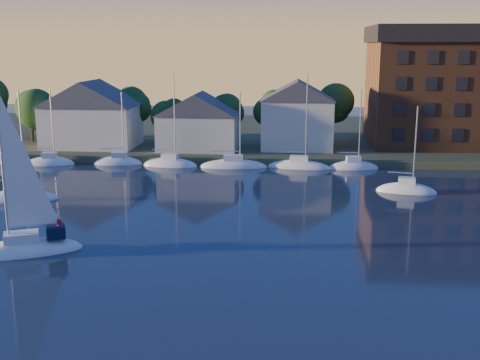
# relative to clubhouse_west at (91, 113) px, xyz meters

# --- Properties ---
(ground) EXTENTS (260.00, 260.00, 0.00)m
(ground) POSITION_rel_clubhouse_west_xyz_m (22.00, -58.00, -5.93)
(ground) COLOR black
(ground) RESTS_ON ground
(shoreline_land) EXTENTS (160.00, 50.00, 2.00)m
(shoreline_land) POSITION_rel_clubhouse_west_xyz_m (22.00, 17.00, -5.93)
(shoreline_land) COLOR #374125
(shoreline_land) RESTS_ON ground
(wooden_dock) EXTENTS (120.00, 3.00, 1.00)m
(wooden_dock) POSITION_rel_clubhouse_west_xyz_m (22.00, -6.00, -5.93)
(wooden_dock) COLOR brown
(wooden_dock) RESTS_ON ground
(clubhouse_west) EXTENTS (13.65, 9.45, 9.64)m
(clubhouse_west) POSITION_rel_clubhouse_west_xyz_m (0.00, 0.00, 0.00)
(clubhouse_west) COLOR silver
(clubhouse_west) RESTS_ON shoreline_land
(clubhouse_centre) EXTENTS (11.55, 8.40, 8.08)m
(clubhouse_centre) POSITION_rel_clubhouse_west_xyz_m (16.00, -1.00, -0.80)
(clubhouse_centre) COLOR silver
(clubhouse_centre) RESTS_ON shoreline_land
(clubhouse_east) EXTENTS (10.50, 8.40, 9.80)m
(clubhouse_east) POSITION_rel_clubhouse_west_xyz_m (30.00, 1.00, 0.07)
(clubhouse_east) COLOR silver
(clubhouse_east) RESTS_ON shoreline_land
(condo_block) EXTENTS (31.00, 17.00, 17.40)m
(condo_block) POSITION_rel_clubhouse_west_xyz_m (56.00, 6.95, 3.86)
(condo_block) COLOR brown
(condo_block) RESTS_ON shoreline_land
(tree_line) EXTENTS (93.40, 5.40, 8.90)m
(tree_line) POSITION_rel_clubhouse_west_xyz_m (24.00, 5.00, 1.24)
(tree_line) COLOR #342518
(tree_line) RESTS_ON shoreline_land
(moored_fleet) EXTENTS (63.50, 2.40, 12.05)m
(moored_fleet) POSITION_rel_clubhouse_west_xyz_m (10.00, -9.00, -5.83)
(moored_fleet) COLOR silver
(moored_fleet) RESTS_ON ground
(hero_sailboat) EXTENTS (9.46, 6.36, 14.12)m
(hero_sailboat) POSITION_rel_clubhouse_west_xyz_m (9.10, -43.24, -5.34)
(hero_sailboat) COLOR silver
(hero_sailboat) RESTS_ON ground
(drifting_sailboat_left) EXTENTS (8.33, 4.33, 12.26)m
(drifting_sailboat_left) POSITION_rel_clubhouse_west_xyz_m (1.42, -27.73, -5.84)
(drifting_sailboat_left) COLOR silver
(drifting_sailboat_left) RESTS_ON ground
(drifting_sailboat_right) EXTENTS (6.74, 3.37, 10.47)m
(drifting_sailboat_right) POSITION_rel_clubhouse_west_xyz_m (41.83, -20.77, -5.83)
(drifting_sailboat_right) COLOR silver
(drifting_sailboat_right) RESTS_ON ground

